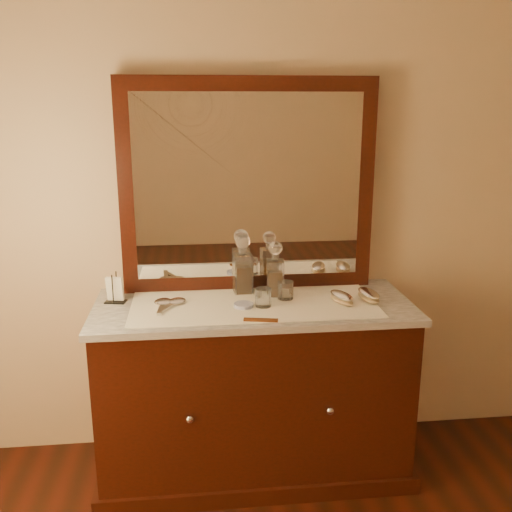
# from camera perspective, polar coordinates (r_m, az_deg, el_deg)

# --- Properties ---
(room_shell) EXTENTS (8.50, 9.00, 2.80)m
(room_shell) POSITION_cam_1_polar(r_m,az_deg,el_deg) (0.61, 20.72, -17.96)
(room_shell) COLOR black
(room_shell) RESTS_ON ground
(dresser_cabinet) EXTENTS (1.40, 0.55, 0.82)m
(dresser_cabinet) POSITION_cam_1_polar(r_m,az_deg,el_deg) (2.76, -0.24, -13.44)
(dresser_cabinet) COLOR black
(dresser_cabinet) RESTS_ON floor
(dresser_plinth) EXTENTS (1.46, 0.59, 0.08)m
(dresser_plinth) POSITION_cam_1_polar(r_m,az_deg,el_deg) (2.95, -0.23, -19.77)
(dresser_plinth) COLOR black
(dresser_plinth) RESTS_ON floor
(knob_left) EXTENTS (0.04, 0.04, 0.04)m
(knob_left) POSITION_cam_1_polar(r_m,az_deg,el_deg) (2.48, -6.70, -16.02)
(knob_left) COLOR silver
(knob_left) RESTS_ON dresser_cabinet
(knob_right) EXTENTS (0.04, 0.04, 0.04)m
(knob_right) POSITION_cam_1_polar(r_m,az_deg,el_deg) (2.54, 7.48, -15.21)
(knob_right) COLOR silver
(knob_right) RESTS_ON dresser_cabinet
(marble_top) EXTENTS (1.44, 0.59, 0.03)m
(marble_top) POSITION_cam_1_polar(r_m,az_deg,el_deg) (2.58, -0.25, -5.12)
(marble_top) COLOR silver
(marble_top) RESTS_ON dresser_cabinet
(mirror_frame) EXTENTS (1.20, 0.08, 1.00)m
(mirror_frame) POSITION_cam_1_polar(r_m,az_deg,el_deg) (2.69, -0.82, 7.05)
(mirror_frame) COLOR black
(mirror_frame) RESTS_ON marble_top
(mirror_glass) EXTENTS (1.06, 0.01, 0.86)m
(mirror_glass) POSITION_cam_1_polar(r_m,az_deg,el_deg) (2.66, -0.75, 6.95)
(mirror_glass) COLOR white
(mirror_glass) RESTS_ON marble_top
(lace_runner) EXTENTS (1.10, 0.45, 0.00)m
(lace_runner) POSITION_cam_1_polar(r_m,az_deg,el_deg) (2.56, -0.20, -4.91)
(lace_runner) COLOR white
(lace_runner) RESTS_ON marble_top
(pin_dish) EXTENTS (0.11, 0.11, 0.02)m
(pin_dish) POSITION_cam_1_polar(r_m,az_deg,el_deg) (2.52, -1.26, -4.97)
(pin_dish) COLOR white
(pin_dish) RESTS_ON lace_runner
(comb) EXTENTS (0.15, 0.06, 0.01)m
(comb) POSITION_cam_1_polar(r_m,az_deg,el_deg) (2.36, 0.49, -6.47)
(comb) COLOR brown
(comb) RESTS_ON lace_runner
(napkin_rack) EXTENTS (0.10, 0.07, 0.14)m
(napkin_rack) POSITION_cam_1_polar(r_m,az_deg,el_deg) (2.65, -14.04, -3.41)
(napkin_rack) COLOR black
(napkin_rack) RESTS_ON marble_top
(decanter_left) EXTENTS (0.09, 0.09, 0.29)m
(decanter_left) POSITION_cam_1_polar(r_m,az_deg,el_deg) (2.68, -1.34, -1.40)
(decanter_left) COLOR brown
(decanter_left) RESTS_ON lace_runner
(decanter_right) EXTENTS (0.09, 0.09, 0.26)m
(decanter_right) POSITION_cam_1_polar(r_m,az_deg,el_deg) (2.65, 1.95, -1.88)
(decanter_right) COLOR brown
(decanter_right) RESTS_ON lace_runner
(brush_near) EXTENTS (0.11, 0.18, 0.04)m
(brush_near) POSITION_cam_1_polar(r_m,az_deg,el_deg) (2.60, 8.63, -4.16)
(brush_near) COLOR tan
(brush_near) RESTS_ON lace_runner
(brush_far) EXTENTS (0.09, 0.18, 0.05)m
(brush_far) POSITION_cam_1_polar(r_m,az_deg,el_deg) (2.65, 11.29, -3.89)
(brush_far) COLOR tan
(brush_far) RESTS_ON lace_runner
(hand_mirror_outer) EXTENTS (0.09, 0.21, 0.02)m
(hand_mirror_outer) POSITION_cam_1_polar(r_m,az_deg,el_deg) (2.58, -9.39, -4.70)
(hand_mirror_outer) COLOR silver
(hand_mirror_outer) RESTS_ON lace_runner
(hand_mirror_inner) EXTENTS (0.14, 0.20, 0.02)m
(hand_mirror_inner) POSITION_cam_1_polar(r_m,az_deg,el_deg) (2.58, -8.19, -4.64)
(hand_mirror_inner) COLOR silver
(hand_mirror_inner) RESTS_ON lace_runner
(tumblers) EXTENTS (0.19, 0.16, 0.08)m
(tumblers) POSITION_cam_1_polar(r_m,az_deg,el_deg) (2.57, 1.89, -3.82)
(tumblers) COLOR white
(tumblers) RESTS_ON lace_runner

